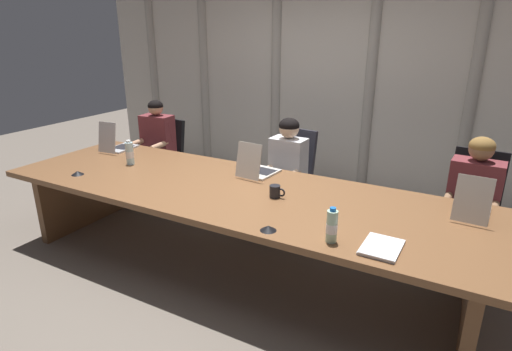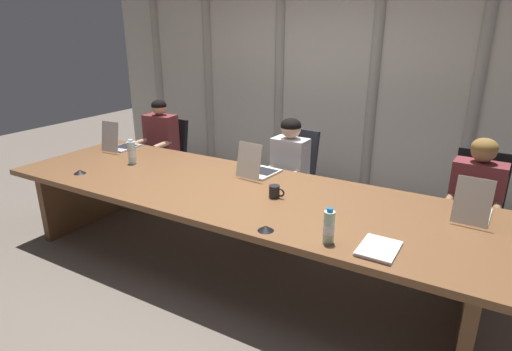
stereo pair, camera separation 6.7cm
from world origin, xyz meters
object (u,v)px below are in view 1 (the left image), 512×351
at_px(person_center, 472,197).
at_px(laptop_left_end, 117,145).
at_px(office_chair_left_end, 163,165).
at_px(office_chair_center, 469,222).
at_px(water_bottle_primary, 332,226).
at_px(person_left_mid, 284,166).
at_px(conference_mic_left_side, 268,228).
at_px(conference_mic_middle, 78,173).
at_px(water_bottle_secondary, 130,153).
at_px(coffee_mug_near, 275,191).
at_px(person_left_end, 154,144).
at_px(office_chair_left_mid, 288,187).
at_px(laptop_center, 472,208).
at_px(spiral_notepad, 381,247).
at_px(laptop_left_mid, 257,169).

bearing_deg(person_center, laptop_left_end, -76.97).
bearing_deg(office_chair_left_end, office_chair_center, 97.35).
bearing_deg(office_chair_center, water_bottle_primary, -21.65).
height_order(office_chair_left_end, person_left_mid, person_left_mid).
bearing_deg(office_chair_left_end, person_left_mid, 92.12).
distance_m(office_chair_left_end, conference_mic_left_side, 2.90).
height_order(person_center, conference_mic_middle, person_center).
relative_size(person_center, conference_mic_middle, 10.53).
bearing_deg(water_bottle_secondary, conference_mic_left_side, -18.59).
bearing_deg(conference_mic_middle, water_bottle_secondary, 67.90).
bearing_deg(water_bottle_secondary, coffee_mug_near, -2.79).
distance_m(person_left_end, conference_mic_middle, 1.38).
distance_m(office_chair_center, coffee_mug_near, 1.81).
distance_m(office_chair_center, water_bottle_primary, 1.82).
bearing_deg(office_chair_left_mid, person_center, 92.55).
bearing_deg(person_center, office_chair_left_end, -89.12).
relative_size(person_left_mid, water_bottle_primary, 4.98).
height_order(laptop_center, coffee_mug_near, laptop_center).
bearing_deg(laptop_left_end, office_chair_left_end, -1.55).
distance_m(office_chair_left_end, office_chair_left_mid, 1.75).
bearing_deg(office_chair_left_end, office_chair_left_mid, 97.42).
bearing_deg(coffee_mug_near, person_left_mid, 111.22).
xyz_separation_m(person_left_end, water_bottle_secondary, (0.49, -0.87, 0.18)).
distance_m(office_chair_left_end, person_left_mid, 1.81).
bearing_deg(person_left_end, spiral_notepad, 59.95).
bearing_deg(person_left_mid, person_center, 92.68).
bearing_deg(coffee_mug_near, water_bottle_secondary, 177.21).
bearing_deg(office_chair_left_end, conference_mic_left_side, 62.32).
bearing_deg(person_left_end, office_chair_left_mid, 89.67).
xyz_separation_m(coffee_mug_near, spiral_notepad, (0.92, -0.42, -0.04)).
relative_size(office_chair_left_end, person_left_mid, 0.80).
relative_size(water_bottle_secondary, spiral_notepad, 0.77).
bearing_deg(person_center, conference_mic_middle, -63.67).
bearing_deg(person_left_mid, person_left_end, -87.62).
distance_m(office_chair_left_mid, person_center, 1.78).
xyz_separation_m(laptop_left_mid, office_chair_center, (1.74, 0.73, -0.43)).
bearing_deg(person_left_end, conference_mic_left_side, 51.69).
relative_size(office_chair_left_end, person_left_end, 0.77).
distance_m(laptop_left_end, coffee_mug_near, 2.13).
bearing_deg(conference_mic_middle, water_bottle_primary, -2.23).
relative_size(office_chair_left_mid, conference_mic_left_side, 8.93).
distance_m(laptop_left_end, laptop_left_mid, 1.73).
bearing_deg(coffee_mug_near, conference_mic_middle, -167.89).
xyz_separation_m(laptop_left_end, conference_mic_left_side, (2.31, -0.90, -0.05)).
relative_size(laptop_left_end, laptop_left_mid, 1.00).
relative_size(water_bottle_primary, spiral_notepad, 0.74).
relative_size(person_left_end, conference_mic_left_side, 10.77).
bearing_deg(office_chair_left_mid, office_chair_center, 97.75).
bearing_deg(office_chair_left_mid, spiral_notepad, 48.29).
bearing_deg(water_bottle_secondary, conference_mic_middle, -112.10).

